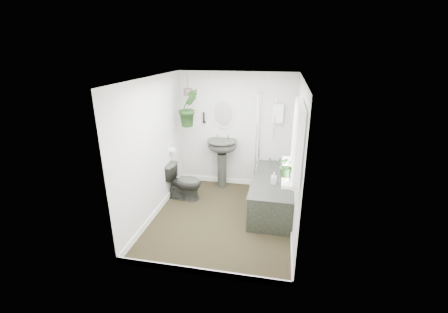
# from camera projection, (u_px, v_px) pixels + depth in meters

# --- Properties ---
(floor) EXTENTS (2.30, 2.80, 0.02)m
(floor) POSITION_uv_depth(u_px,v_px,m) (222.00, 218.00, 5.09)
(floor) COLOR black
(floor) RESTS_ON ground
(ceiling) EXTENTS (2.30, 2.80, 0.02)m
(ceiling) POSITION_uv_depth(u_px,v_px,m) (222.00, 78.00, 4.29)
(ceiling) COLOR white
(ceiling) RESTS_ON ground
(wall_back) EXTENTS (2.30, 0.02, 2.30)m
(wall_back) POSITION_uv_depth(u_px,v_px,m) (236.00, 131.00, 5.99)
(wall_back) COLOR silver
(wall_back) RESTS_ON ground
(wall_front) EXTENTS (2.30, 0.02, 2.30)m
(wall_front) POSITION_uv_depth(u_px,v_px,m) (197.00, 195.00, 3.39)
(wall_front) COLOR silver
(wall_front) RESTS_ON ground
(wall_left) EXTENTS (0.02, 2.80, 2.30)m
(wall_left) POSITION_uv_depth(u_px,v_px,m) (153.00, 149.00, 4.90)
(wall_left) COLOR silver
(wall_left) RESTS_ON ground
(wall_right) EXTENTS (0.02, 2.80, 2.30)m
(wall_right) POSITION_uv_depth(u_px,v_px,m) (298.00, 159.00, 4.47)
(wall_right) COLOR silver
(wall_right) RESTS_ON ground
(skirting) EXTENTS (2.30, 2.80, 0.10)m
(skirting) POSITION_uv_depth(u_px,v_px,m) (222.00, 215.00, 5.07)
(skirting) COLOR white
(skirting) RESTS_ON floor
(bathtub) EXTENTS (0.72, 1.72, 0.58)m
(bathtub) POSITION_uv_depth(u_px,v_px,m) (272.00, 193.00, 5.30)
(bathtub) COLOR #2D2F2A
(bathtub) RESTS_ON floor
(bath_screen) EXTENTS (0.04, 0.72, 1.40)m
(bath_screen) POSITION_uv_depth(u_px,v_px,m) (258.00, 131.00, 5.47)
(bath_screen) COLOR silver
(bath_screen) RESTS_ON bathtub
(shower_box) EXTENTS (0.20, 0.10, 0.35)m
(shower_box) POSITION_uv_depth(u_px,v_px,m) (278.00, 113.00, 5.64)
(shower_box) COLOR white
(shower_box) RESTS_ON wall_back
(oval_mirror) EXTENTS (0.46, 0.03, 0.62)m
(oval_mirror) POSITION_uv_depth(u_px,v_px,m) (224.00, 113.00, 5.87)
(oval_mirror) COLOR beige
(oval_mirror) RESTS_ON wall_back
(wall_sconce) EXTENTS (0.04, 0.04, 0.22)m
(wall_sconce) POSITION_uv_depth(u_px,v_px,m) (204.00, 117.00, 5.97)
(wall_sconce) COLOR black
(wall_sconce) RESTS_ON wall_back
(toilet_roll_holder) EXTENTS (0.11, 0.11, 0.11)m
(toilet_roll_holder) POSITION_uv_depth(u_px,v_px,m) (172.00, 150.00, 5.62)
(toilet_roll_holder) COLOR white
(toilet_roll_holder) RESTS_ON wall_left
(window_recess) EXTENTS (0.08, 1.00, 0.90)m
(window_recess) POSITION_uv_depth(u_px,v_px,m) (297.00, 140.00, 3.67)
(window_recess) COLOR white
(window_recess) RESTS_ON wall_right
(window_sill) EXTENTS (0.18, 1.00, 0.04)m
(window_sill) POSITION_uv_depth(u_px,v_px,m) (289.00, 171.00, 3.83)
(window_sill) COLOR white
(window_sill) RESTS_ON wall_right
(window_blinds) EXTENTS (0.01, 0.86, 0.76)m
(window_blinds) POSITION_uv_depth(u_px,v_px,m) (294.00, 140.00, 3.68)
(window_blinds) COLOR white
(window_blinds) RESTS_ON wall_right
(toilet) EXTENTS (0.70, 0.43, 0.68)m
(toilet) POSITION_uv_depth(u_px,v_px,m) (184.00, 182.00, 5.63)
(toilet) COLOR #2D2F2A
(toilet) RESTS_ON floor
(pedestal_sink) EXTENTS (0.66, 0.58, 1.00)m
(pedestal_sink) POSITION_uv_depth(u_px,v_px,m) (222.00, 164.00, 6.06)
(pedestal_sink) COLOR #2D2F2A
(pedestal_sink) RESTS_ON floor
(sill_plant) EXTENTS (0.25, 0.22, 0.26)m
(sill_plant) POSITION_uv_depth(u_px,v_px,m) (287.00, 166.00, 3.58)
(sill_plant) COLOR black
(sill_plant) RESTS_ON window_sill
(hanging_plant) EXTENTS (0.49, 0.49, 0.70)m
(hanging_plant) POSITION_uv_depth(u_px,v_px,m) (189.00, 108.00, 5.54)
(hanging_plant) COLOR black
(hanging_plant) RESTS_ON ceiling
(soap_bottle) EXTENTS (0.09, 0.09, 0.20)m
(soap_bottle) POSITION_uv_depth(u_px,v_px,m) (274.00, 178.00, 4.96)
(soap_bottle) COLOR black
(soap_bottle) RESTS_ON bathtub
(hanging_pot) EXTENTS (0.16, 0.16, 0.12)m
(hanging_pot) POSITION_uv_depth(u_px,v_px,m) (188.00, 92.00, 5.44)
(hanging_pot) COLOR #473832
(hanging_pot) RESTS_ON ceiling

